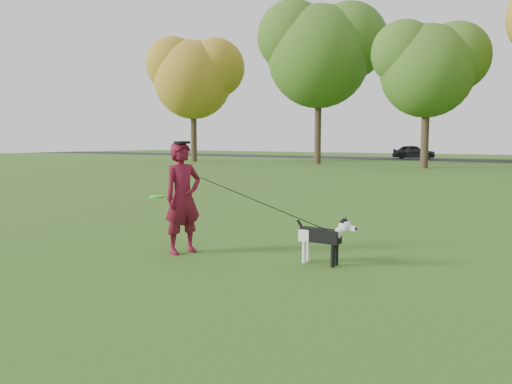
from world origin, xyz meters
The scene contains 6 objects.
ground centered at (0.00, 0.00, 0.00)m, with size 120.00×120.00×0.00m, color #285116.
man centered at (-0.99, -0.40, 0.84)m, with size 0.61×0.40×1.69m, color #5D0D20.
dog centered at (1.14, 0.09, 0.42)m, with size 0.90×0.18×0.69m.
car_left centered at (-8.61, 40.00, 0.66)m, with size 1.51×3.76×1.28m, color black.
man_held_items centered at (0.33, -0.19, 0.82)m, with size 2.77×0.74×1.24m.
tree_row centered at (-1.43, 26.07, 7.41)m, with size 51.74×8.86×12.01m.
Camera 1 is at (3.99, -6.07, 1.71)m, focal length 35.00 mm.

